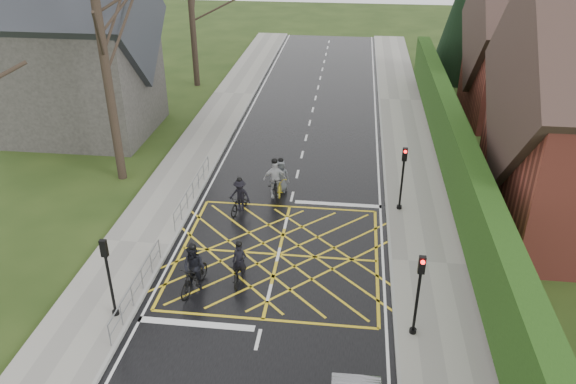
% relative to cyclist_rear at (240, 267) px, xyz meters
% --- Properties ---
extents(ground, '(120.00, 120.00, 0.00)m').
position_rel_cyclist_rear_xyz_m(ground, '(1.24, 1.82, -0.55)').
color(ground, '#1E3110').
rests_on(ground, ground).
extents(road, '(9.00, 80.00, 0.01)m').
position_rel_cyclist_rear_xyz_m(road, '(1.24, 1.82, -0.54)').
color(road, black).
rests_on(road, ground).
extents(sidewalk_right, '(3.00, 80.00, 0.15)m').
position_rel_cyclist_rear_xyz_m(sidewalk_right, '(7.24, 1.82, -0.47)').
color(sidewalk_right, gray).
rests_on(sidewalk_right, ground).
extents(sidewalk_left, '(3.00, 80.00, 0.15)m').
position_rel_cyclist_rear_xyz_m(sidewalk_left, '(-4.76, 1.82, -0.47)').
color(sidewalk_left, gray).
rests_on(sidewalk_left, ground).
extents(stone_wall, '(0.50, 38.00, 0.70)m').
position_rel_cyclist_rear_xyz_m(stone_wall, '(8.99, 7.82, -0.20)').
color(stone_wall, slate).
rests_on(stone_wall, ground).
extents(hedge, '(0.90, 38.00, 2.80)m').
position_rel_cyclist_rear_xyz_m(hedge, '(8.99, 7.82, 1.55)').
color(hedge, '#18340E').
rests_on(hedge, stone_wall).
extents(house_far, '(9.80, 8.80, 10.30)m').
position_rel_cyclist_rear_xyz_m(house_far, '(15.99, 19.82, 3.81)').
color(house_far, brown).
rests_on(house_far, ground).
extents(conifer, '(4.60, 4.60, 10.00)m').
position_rel_cyclist_rear_xyz_m(conifer, '(11.99, 27.82, 4.45)').
color(conifer, black).
rests_on(conifer, ground).
extents(church, '(8.80, 7.80, 11.00)m').
position_rel_cyclist_rear_xyz_m(church, '(-12.30, 13.82, 4.38)').
color(church, '#2D2B28').
rests_on(church, ground).
extents(tree_near, '(9.24, 9.24, 11.44)m').
position_rel_cyclist_rear_xyz_m(tree_near, '(-7.76, 7.82, 7.36)').
color(tree_near, black).
rests_on(tree_near, ground).
extents(railing_south, '(0.05, 5.04, 1.03)m').
position_rel_cyclist_rear_xyz_m(railing_south, '(-3.41, -1.68, 0.23)').
color(railing_south, slate).
rests_on(railing_south, ground).
extents(railing_north, '(0.05, 6.04, 1.03)m').
position_rel_cyclist_rear_xyz_m(railing_north, '(-3.41, 5.82, 0.24)').
color(railing_north, slate).
rests_on(railing_north, ground).
extents(traffic_light_ne, '(0.24, 0.31, 3.21)m').
position_rel_cyclist_rear_xyz_m(traffic_light_ne, '(6.34, 6.01, 1.11)').
color(traffic_light_ne, black).
rests_on(traffic_light_ne, ground).
extents(traffic_light_se, '(0.24, 0.31, 3.21)m').
position_rel_cyclist_rear_xyz_m(traffic_light_se, '(6.34, -2.39, 1.11)').
color(traffic_light_se, black).
rests_on(traffic_light_se, ground).
extents(traffic_light_sw, '(0.24, 0.31, 3.21)m').
position_rel_cyclist_rear_xyz_m(traffic_light_sw, '(-3.86, -2.68, 1.11)').
color(traffic_light_sw, black).
rests_on(traffic_light_sw, ground).
extents(cyclist_rear, '(0.61, 1.74, 1.69)m').
position_rel_cyclist_rear_xyz_m(cyclist_rear, '(0.00, 0.00, 0.00)').
color(cyclist_rear, black).
rests_on(cyclist_rear, ground).
extents(cyclist_back, '(1.03, 2.08, 2.00)m').
position_rel_cyclist_rear_xyz_m(cyclist_back, '(-1.54, -0.79, 0.21)').
color(cyclist_back, black).
rests_on(cyclist_back, ground).
extents(cyclist_mid, '(1.13, 1.87, 1.72)m').
position_rel_cyclist_rear_xyz_m(cyclist_mid, '(-1.01, 5.18, 0.08)').
color(cyclist_mid, black).
rests_on(cyclist_mid, ground).
extents(cyclist_front, '(1.19, 2.14, 2.06)m').
position_rel_cyclist_rear_xyz_m(cyclist_front, '(0.40, 6.67, 0.21)').
color(cyclist_front, black).
rests_on(cyclist_front, ground).
extents(cyclist_lead, '(0.86, 1.92, 1.83)m').
position_rel_cyclist_rear_xyz_m(cyclist_lead, '(0.62, 7.26, 0.09)').
color(cyclist_lead, gold).
rests_on(cyclist_lead, ground).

